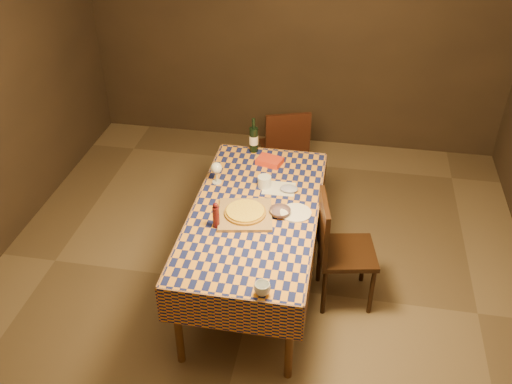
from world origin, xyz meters
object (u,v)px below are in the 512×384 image
at_px(dining_table, 255,218).
at_px(pizza, 245,212).
at_px(cutting_board, 245,215).
at_px(chair_right, 337,245).
at_px(bowl, 280,212).
at_px(chair_far, 285,147).
at_px(white_plate, 296,213).
at_px(wine_bottle, 254,139).

bearing_deg(dining_table, pizza, -123.32).
bearing_deg(cutting_board, chair_right, 6.90).
distance_m(dining_table, chair_right, 0.65).
relative_size(dining_table, cutting_board, 4.75).
distance_m(cutting_board, bowl, 0.25).
distance_m(bowl, chair_far, 1.45).
bearing_deg(white_plate, bowl, -161.96).
distance_m(dining_table, pizza, 0.15).
xyz_separation_m(dining_table, wine_bottle, (-0.16, 0.85, 0.19)).
xyz_separation_m(cutting_board, white_plate, (0.36, 0.10, -0.01)).
xyz_separation_m(bowl, chair_right, (0.44, 0.02, -0.27)).
bearing_deg(bowl, chair_far, 95.89).
bearing_deg(pizza, chair_far, 86.09).
bearing_deg(bowl, wine_bottle, 112.00).
height_order(dining_table, chair_far, chair_far).
height_order(pizza, bowl, pizza).
height_order(cutting_board, chair_far, chair_far).
height_order(pizza, chair_far, chair_far).
bearing_deg(pizza, cutting_board, 135.00).
relative_size(bowl, wine_bottle, 0.51).
distance_m(dining_table, white_plate, 0.32).
xyz_separation_m(dining_table, white_plate, (0.30, 0.01, 0.08)).
xyz_separation_m(white_plate, chair_far, (-0.26, 1.38, -0.25)).
distance_m(pizza, wine_bottle, 0.95).
height_order(cutting_board, bowl, bowl).
xyz_separation_m(bowl, wine_bottle, (-0.36, 0.88, 0.09)).
height_order(cutting_board, wine_bottle, wine_bottle).
height_order(dining_table, bowl, bowl).
bearing_deg(chair_far, pizza, -93.91).
bearing_deg(cutting_board, white_plate, 14.89).
height_order(dining_table, wine_bottle, wine_bottle).
relative_size(pizza, chair_right, 0.38).
bearing_deg(pizza, white_plate, 14.89).
relative_size(chair_far, chair_right, 1.00).
xyz_separation_m(cutting_board, chair_right, (0.68, 0.08, -0.26)).
bearing_deg(dining_table, chair_right, -0.17).
bearing_deg(chair_far, bowl, -84.11).
relative_size(dining_table, bowl, 11.67).
bearing_deg(chair_far, white_plate, -79.38).
distance_m(dining_table, wine_bottle, 0.89).
relative_size(cutting_board, pizza, 1.10).
bearing_deg(chair_right, chair_far, 112.67).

